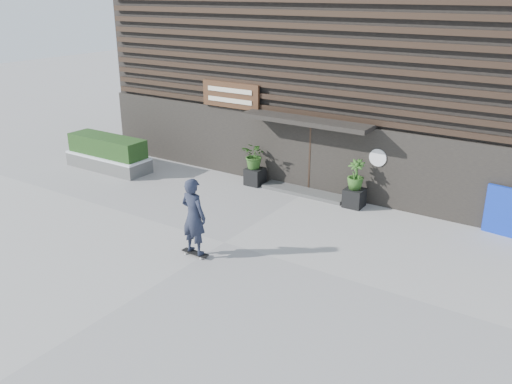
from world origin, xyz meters
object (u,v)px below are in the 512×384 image
Objects in this scene: planter_pot_right at (354,198)px; skateboarder at (194,216)px; planter_pot_left at (255,176)px; raised_bed at (109,162)px.

skateboarder is (-2.08, -5.44, 0.81)m from planter_pot_right.
planter_pot_right is at bearing 69.11° from skateboarder.
planter_pot_left is 5.94m from raised_bed.
skateboarder is (7.44, -3.84, 0.86)m from raised_bed.
planter_pot_left is 1.00× the size of planter_pot_right.
planter_pot_left is 5.77m from skateboarder.
raised_bed is (-9.52, -1.60, -0.05)m from planter_pot_right.
raised_bed is at bearing 152.69° from skateboarder.
planter_pot_left is at bearing 180.00° from planter_pot_right.
raised_bed is 1.64× the size of skateboarder.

